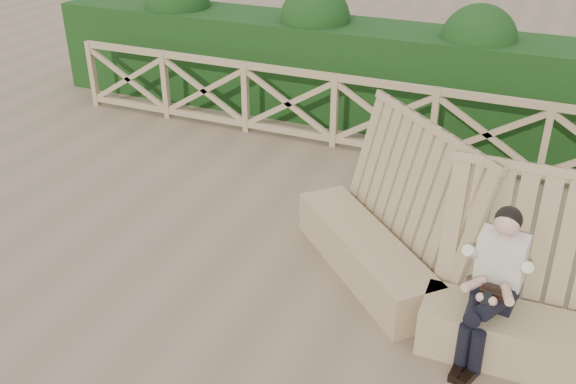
% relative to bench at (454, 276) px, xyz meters
% --- Properties ---
extents(ground, '(60.00, 60.00, 0.00)m').
position_rel_bench_xyz_m(ground, '(-1.61, -0.36, -0.40)').
color(ground, brown).
rests_on(ground, ground).
extents(bench, '(3.80, 2.07, 1.58)m').
position_rel_bench_xyz_m(bench, '(0.00, 0.00, 0.00)').
color(bench, olive).
rests_on(bench, ground).
extents(woman, '(0.43, 0.84, 1.38)m').
position_rel_bench_xyz_m(woman, '(0.37, -0.41, 0.35)').
color(woman, black).
rests_on(woman, ground).
extents(guardrail, '(10.10, 0.09, 1.10)m').
position_rel_bench_xyz_m(guardrail, '(-1.61, 3.14, 0.16)').
color(guardrail, '#927A55').
rests_on(guardrail, ground).
extents(hedge, '(12.00, 1.20, 1.50)m').
position_rel_bench_xyz_m(hedge, '(-1.61, 4.34, 0.35)').
color(hedge, black).
rests_on(hedge, ground).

